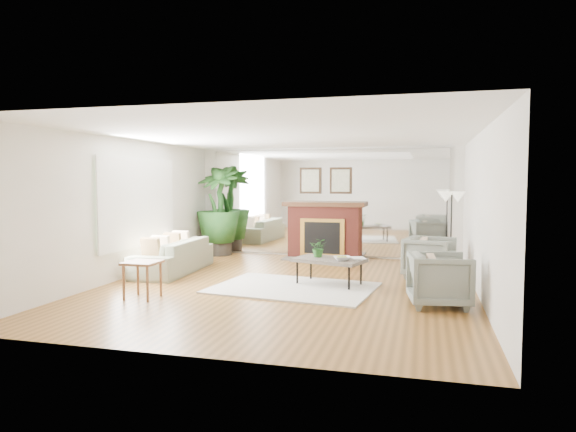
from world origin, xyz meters
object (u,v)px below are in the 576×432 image
(coffee_table, at_px, (329,261))
(armchair_back, at_px, (430,257))
(potted_ficus, at_px, (218,207))
(floor_lamp, at_px, (452,203))
(side_table, at_px, (142,267))
(sofa, at_px, (173,256))
(fireplace, at_px, (324,229))
(armchair_front, at_px, (440,280))

(coffee_table, xyz_separation_m, armchair_back, (1.63, 1.10, -0.04))
(potted_ficus, distance_m, floor_lamp, 5.24)
(armchair_back, height_order, side_table, armchair_back)
(sofa, distance_m, side_table, 2.18)
(fireplace, xyz_separation_m, side_table, (-1.86, -4.60, -0.19))
(fireplace, xyz_separation_m, floor_lamp, (2.70, -0.86, 0.65))
(sofa, bearing_deg, fireplace, 133.13)
(sofa, bearing_deg, armchair_front, 70.76)
(fireplace, relative_size, armchair_back, 2.49)
(sofa, relative_size, potted_ficus, 1.02)
(armchair_back, height_order, armchair_front, armchair_back)
(armchair_back, bearing_deg, sofa, 111.72)
(coffee_table, height_order, sofa, sofa)
(sofa, bearing_deg, floor_lamp, 105.23)
(sofa, bearing_deg, side_table, 13.23)
(side_table, relative_size, floor_lamp, 0.36)
(armchair_front, height_order, floor_lamp, floor_lamp)
(coffee_table, relative_size, side_table, 2.31)
(armchair_back, height_order, potted_ficus, potted_ficus)
(potted_ficus, relative_size, floor_lamp, 1.37)
(armchair_front, height_order, side_table, armchair_front)
(armchair_front, bearing_deg, fireplace, 22.48)
(coffee_table, bearing_deg, sofa, 171.65)
(potted_ficus, bearing_deg, side_table, -81.93)
(side_table, distance_m, floor_lamp, 5.96)
(side_table, xyz_separation_m, floor_lamp, (4.56, 3.75, 0.85))
(fireplace, relative_size, coffee_table, 1.60)
(sofa, xyz_separation_m, armchair_front, (4.86, -1.45, 0.06))
(armchair_front, xyz_separation_m, side_table, (-4.27, -0.64, 0.09))
(coffee_table, distance_m, floor_lamp, 3.07)
(armchair_front, distance_m, floor_lamp, 3.26)
(armchair_front, bearing_deg, sofa, 64.59)
(coffee_table, bearing_deg, floor_lamp, 46.11)
(armchair_back, bearing_deg, side_table, 137.34)
(floor_lamp, bearing_deg, potted_ficus, 172.34)
(fireplace, bearing_deg, floor_lamp, -17.60)
(side_table, height_order, floor_lamp, floor_lamp)
(fireplace, relative_size, side_table, 3.69)
(fireplace, bearing_deg, coffee_table, -77.43)
(armchair_back, xyz_separation_m, side_table, (-4.15, -2.73, 0.09))
(coffee_table, bearing_deg, side_table, -147.10)
(sofa, relative_size, floor_lamp, 1.39)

